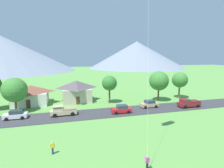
{
  "coord_description": "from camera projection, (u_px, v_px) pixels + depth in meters",
  "views": [
    {
      "loc": [
        -5.02,
        -5.61,
        11.99
      ],
      "look_at": [
        1.98,
        19.63,
        7.87
      ],
      "focal_mm": 28.43,
      "sensor_mm": 36.0,
      "label": 1
    }
  ],
  "objects": [
    {
      "name": "parked_car_white_mid_east",
      "position": [
        16.0,
        115.0,
        34.06
      ],
      "size": [
        4.2,
        2.09,
        1.68
      ],
      "color": "white",
      "rests_on": "road_strip"
    },
    {
      "name": "tree_near_right",
      "position": [
        109.0,
        83.0,
        44.92
      ],
      "size": [
        3.84,
        3.84,
        7.15
      ],
      "color": "brown",
      "rests_on": "ground"
    },
    {
      "name": "house_leftmost",
      "position": [
        77.0,
        90.0,
        47.67
      ],
      "size": [
        7.89,
        8.31,
        5.53
      ],
      "color": "beige",
      "rests_on": "ground"
    },
    {
      "name": "pickup_truck_maroon_east_side",
      "position": [
        188.0,
        103.0,
        41.89
      ],
      "size": [
        5.22,
        2.37,
        1.99
      ],
      "color": "maroon",
      "rests_on": "road_strip"
    },
    {
      "name": "parked_car_red_mid_west",
      "position": [
        121.0,
        109.0,
        37.63
      ],
      "size": [
        4.25,
        2.17,
        1.68
      ],
      "color": "red",
      "rests_on": "road_strip"
    },
    {
      "name": "road_strip",
      "position": [
        90.0,
        114.0,
        36.96
      ],
      "size": [
        160.0,
        6.75,
        0.08
      ],
      "primitive_type": "cube",
      "color": "#38383D",
      "rests_on": "ground"
    },
    {
      "name": "tree_left_of_center",
      "position": [
        159.0,
        81.0,
        47.1
      ],
      "size": [
        5.15,
        5.15,
        8.05
      ],
      "color": "brown",
      "rests_on": "ground"
    },
    {
      "name": "watcher_person",
      "position": [
        53.0,
        148.0,
        21.77
      ],
      "size": [
        0.56,
        0.24,
        1.68
      ],
      "color": "navy",
      "rests_on": "ground"
    },
    {
      "name": "parked_car_tan_east_end",
      "position": [
        149.0,
        104.0,
        41.69
      ],
      "size": [
        4.22,
        2.13,
        1.68
      ],
      "color": "tan",
      "rests_on": "road_strip"
    },
    {
      "name": "tree_near_left",
      "position": [
        180.0,
        80.0,
        50.36
      ],
      "size": [
        4.38,
        4.38,
        7.5
      ],
      "color": "brown",
      "rests_on": "ground"
    },
    {
      "name": "house_left_center",
      "position": [
        31.0,
        94.0,
        44.39
      ],
      "size": [
        8.75,
        7.83,
        4.81
      ],
      "color": "silver",
      "rests_on": "ground"
    },
    {
      "name": "pickup_truck_sand_west_side",
      "position": [
        63.0,
        110.0,
        36.04
      ],
      "size": [
        5.22,
        2.37,
        1.99
      ],
      "color": "#C6B284",
      "rests_on": "road_strip"
    },
    {
      "name": "mountain_west_ridge",
      "position": [
        137.0,
        55.0,
        179.13
      ],
      "size": [
        95.47,
        95.47,
        26.58
      ],
      "primitive_type": "cone",
      "color": "gray",
      "rests_on": "ground"
    },
    {
      "name": "tree_far_right",
      "position": [
        15.0,
        90.0,
        37.39
      ],
      "size": [
        5.18,
        5.18,
        7.53
      ],
      "color": "brown",
      "rests_on": "ground"
    }
  ]
}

